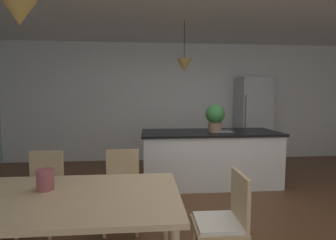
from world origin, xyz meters
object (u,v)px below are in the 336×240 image
object	(u,v)px
refrigerator	(252,120)
vase_on_dining_table	(45,180)
chair_far_left	(42,189)
chair_far_right	(122,186)
kitchen_island	(210,157)
potted_plant_on_island	(215,117)
dining_table	(53,204)
chair_kitchen_end	(224,221)

from	to	relation	value
refrigerator	vase_on_dining_table	xyz separation A→B (m)	(-3.22, -3.50, -0.14)
chair_far_left	chair_far_right	distance (m)	0.87
chair_far_right	refrigerator	xyz separation A→B (m)	(2.68, 2.76, 0.48)
kitchen_island	potted_plant_on_island	world-z (taller)	potted_plant_on_island
kitchen_island	potted_plant_on_island	bearing A→B (deg)	-0.00
dining_table	potted_plant_on_island	xyz separation A→B (m)	(1.87, 2.23, 0.48)
potted_plant_on_island	vase_on_dining_table	bearing A→B (deg)	-133.38
potted_plant_on_island	kitchen_island	bearing A→B (deg)	180.00
chair_kitchen_end	vase_on_dining_table	size ratio (longest dim) A/B	5.16
chair_far_left	vase_on_dining_table	size ratio (longest dim) A/B	5.16
kitchen_island	potted_plant_on_island	xyz separation A→B (m)	(0.08, -0.00, 0.69)
dining_table	chair_far_left	world-z (taller)	chair_far_left
refrigerator	potted_plant_on_island	world-z (taller)	refrigerator
chair_far_right	vase_on_dining_table	distance (m)	0.98
vase_on_dining_table	chair_far_right	bearing A→B (deg)	53.81
kitchen_island	potted_plant_on_island	size ratio (longest dim) A/B	5.02
chair_kitchen_end	kitchen_island	xyz separation A→B (m)	(0.44, 2.23, -0.01)
chair_far_left	kitchen_island	world-z (taller)	kitchen_island
vase_on_dining_table	kitchen_island	bearing A→B (deg)	47.87
dining_table	potted_plant_on_island	size ratio (longest dim) A/B	4.28
chair_kitchen_end	refrigerator	world-z (taller)	refrigerator
refrigerator	dining_table	bearing A→B (deg)	-130.59
kitchen_island	refrigerator	bearing A→B (deg)	46.58
refrigerator	vase_on_dining_table	distance (m)	4.76
chair_far_left	vase_on_dining_table	bearing A→B (deg)	-66.05
dining_table	kitchen_island	bearing A→B (deg)	51.33
potted_plant_on_island	vase_on_dining_table	xyz separation A→B (m)	(-1.97, -2.09, -0.34)
dining_table	vase_on_dining_table	xyz separation A→B (m)	(-0.10, 0.14, 0.14)
dining_table	potted_plant_on_island	distance (m)	2.95
chair_kitchen_end	dining_table	bearing A→B (deg)	179.96
chair_far_left	vase_on_dining_table	world-z (taller)	vase_on_dining_table
chair_kitchen_end	potted_plant_on_island	bearing A→B (deg)	76.76
kitchen_island	potted_plant_on_island	distance (m)	0.70
chair_kitchen_end	refrigerator	bearing A→B (deg)	63.99
chair_kitchen_end	potted_plant_on_island	world-z (taller)	potted_plant_on_island
chair_far_right	refrigerator	size ratio (longest dim) A/B	0.46
chair_far_right	kitchen_island	xyz separation A→B (m)	(1.35, 1.35, -0.01)
chair_far_right	kitchen_island	size ratio (longest dim) A/B	0.38
kitchen_island	chair_far_left	bearing A→B (deg)	-148.74
chair_kitchen_end	vase_on_dining_table	distance (m)	1.49
dining_table	vase_on_dining_table	bearing A→B (deg)	126.44
vase_on_dining_table	chair_kitchen_end	bearing A→B (deg)	-5.62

